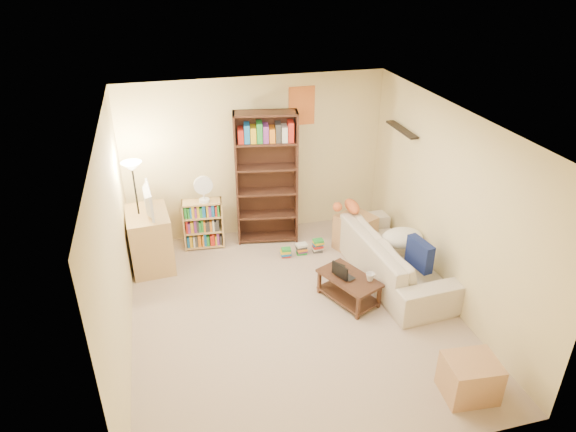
{
  "coord_description": "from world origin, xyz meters",
  "views": [
    {
      "loc": [
        -1.39,
        -5.03,
        4.13
      ],
      "look_at": [
        0.09,
        0.64,
        1.05
      ],
      "focal_mm": 32.0,
      "sensor_mm": 36.0,
      "label": 1
    }
  ],
  "objects_px": {
    "laptop": "(346,274)",
    "tall_bookshelf": "(267,176)",
    "tabby_cat": "(349,206)",
    "floor_lamp": "(135,185)",
    "mug": "(370,277)",
    "short_bookshelf": "(203,224)",
    "television": "(145,201)",
    "sofa": "(392,256)",
    "coffee_table": "(349,286)",
    "tv_stand": "(150,240)",
    "end_cabinet": "(470,378)",
    "desk_fan": "(203,188)",
    "side_table": "(355,233)"
  },
  "relations": [
    {
      "from": "laptop",
      "to": "tall_bookshelf",
      "type": "bearing_deg",
      "value": -6.6
    },
    {
      "from": "tabby_cat",
      "to": "floor_lamp",
      "type": "relative_size",
      "value": 0.32
    },
    {
      "from": "mug",
      "to": "short_bookshelf",
      "type": "xyz_separation_m",
      "value": [
        -1.89,
        1.99,
        -0.03
      ]
    },
    {
      "from": "television",
      "to": "short_bookshelf",
      "type": "distance_m",
      "value": 1.08
    },
    {
      "from": "sofa",
      "to": "short_bookshelf",
      "type": "distance_m",
      "value": 2.86
    },
    {
      "from": "mug",
      "to": "tall_bookshelf",
      "type": "xyz_separation_m",
      "value": [
        -0.9,
        1.96,
        0.68
      ]
    },
    {
      "from": "tall_bookshelf",
      "to": "floor_lamp",
      "type": "height_order",
      "value": "tall_bookshelf"
    },
    {
      "from": "tabby_cat",
      "to": "laptop",
      "type": "relative_size",
      "value": 1.36
    },
    {
      "from": "tabby_cat",
      "to": "mug",
      "type": "relative_size",
      "value": 3.24
    },
    {
      "from": "television",
      "to": "tall_bookshelf",
      "type": "distance_m",
      "value": 1.81
    },
    {
      "from": "coffee_table",
      "to": "television",
      "type": "xyz_separation_m",
      "value": [
        -2.46,
        1.51,
        0.82
      ]
    },
    {
      "from": "mug",
      "to": "tv_stand",
      "type": "relative_size",
      "value": 0.19
    },
    {
      "from": "television",
      "to": "end_cabinet",
      "type": "bearing_deg",
      "value": -141.38
    },
    {
      "from": "desk_fan",
      "to": "end_cabinet",
      "type": "xyz_separation_m",
      "value": [
        2.25,
        -3.64,
        -0.79
      ]
    },
    {
      "from": "end_cabinet",
      "to": "floor_lamp",
      "type": "bearing_deg",
      "value": 133.65
    },
    {
      "from": "tv_stand",
      "to": "end_cabinet",
      "type": "distance_m",
      "value": 4.55
    },
    {
      "from": "side_table",
      "to": "tabby_cat",
      "type": "bearing_deg",
      "value": 168.91
    },
    {
      "from": "sofa",
      "to": "laptop",
      "type": "relative_size",
      "value": 6.02
    },
    {
      "from": "television",
      "to": "end_cabinet",
      "type": "distance_m",
      "value": 4.62
    },
    {
      "from": "sofa",
      "to": "short_bookshelf",
      "type": "xyz_separation_m",
      "value": [
        -2.45,
        1.47,
        0.06
      ]
    },
    {
      "from": "tall_bookshelf",
      "to": "short_bookshelf",
      "type": "xyz_separation_m",
      "value": [
        -0.99,
        0.03,
        -0.7
      ]
    },
    {
      "from": "coffee_table",
      "to": "short_bookshelf",
      "type": "relative_size",
      "value": 1.19
    },
    {
      "from": "desk_fan",
      "to": "side_table",
      "type": "height_order",
      "value": "desk_fan"
    },
    {
      "from": "tall_bookshelf",
      "to": "coffee_table",
      "type": "bearing_deg",
      "value": -60.13
    },
    {
      "from": "television",
      "to": "laptop",
      "type": "bearing_deg",
      "value": -124.95
    },
    {
      "from": "mug",
      "to": "short_bookshelf",
      "type": "relative_size",
      "value": 0.2
    },
    {
      "from": "laptop",
      "to": "floor_lamp",
      "type": "relative_size",
      "value": 0.23
    },
    {
      "from": "coffee_table",
      "to": "tv_stand",
      "type": "height_order",
      "value": "tv_stand"
    },
    {
      "from": "tv_stand",
      "to": "short_bookshelf",
      "type": "distance_m",
      "value": 0.86
    },
    {
      "from": "laptop",
      "to": "coffee_table",
      "type": "bearing_deg",
      "value": 176.36
    },
    {
      "from": "tabby_cat",
      "to": "floor_lamp",
      "type": "height_order",
      "value": "floor_lamp"
    },
    {
      "from": "tv_stand",
      "to": "short_bookshelf",
      "type": "bearing_deg",
      "value": 19.22
    },
    {
      "from": "tv_stand",
      "to": "side_table",
      "type": "bearing_deg",
      "value": -10.23
    },
    {
      "from": "mug",
      "to": "side_table",
      "type": "distance_m",
      "value": 1.37
    },
    {
      "from": "television",
      "to": "floor_lamp",
      "type": "xyz_separation_m",
      "value": [
        -0.1,
        0.01,
        0.24
      ]
    },
    {
      "from": "end_cabinet",
      "to": "sofa",
      "type": "bearing_deg",
      "value": 86.16
    },
    {
      "from": "short_bookshelf",
      "to": "side_table",
      "type": "height_order",
      "value": "short_bookshelf"
    },
    {
      "from": "laptop",
      "to": "end_cabinet",
      "type": "bearing_deg",
      "value": 172.39
    },
    {
      "from": "tv_stand",
      "to": "end_cabinet",
      "type": "bearing_deg",
      "value": -51.38
    },
    {
      "from": "tabby_cat",
      "to": "short_bookshelf",
      "type": "height_order",
      "value": "tabby_cat"
    },
    {
      "from": "coffee_table",
      "to": "end_cabinet",
      "type": "distance_m",
      "value": 1.93
    },
    {
      "from": "tabby_cat",
      "to": "desk_fan",
      "type": "distance_m",
      "value": 2.16
    },
    {
      "from": "coffee_table",
      "to": "side_table",
      "type": "relative_size",
      "value": 1.64
    },
    {
      "from": "tabby_cat",
      "to": "short_bookshelf",
      "type": "distance_m",
      "value": 2.23
    },
    {
      "from": "tabby_cat",
      "to": "coffee_table",
      "type": "distance_m",
      "value": 1.39
    },
    {
      "from": "tabby_cat",
      "to": "mug",
      "type": "distance_m",
      "value": 1.4
    },
    {
      "from": "end_cabinet",
      "to": "tall_bookshelf",
      "type": "bearing_deg",
      "value": 109.63
    },
    {
      "from": "sofa",
      "to": "tv_stand",
      "type": "distance_m",
      "value": 3.43
    },
    {
      "from": "floor_lamp",
      "to": "laptop",
      "type": "bearing_deg",
      "value": -29.88
    },
    {
      "from": "sofa",
      "to": "short_bookshelf",
      "type": "height_order",
      "value": "short_bookshelf"
    }
  ]
}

